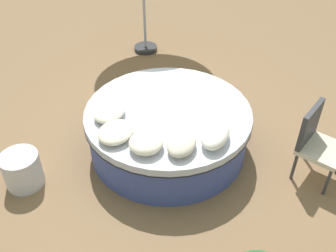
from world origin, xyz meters
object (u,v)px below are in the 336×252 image
object	(u,v)px
patio_chair	(316,139)
throw_pillow_0	(109,112)
round_bed	(168,129)
throw_pillow_2	(146,143)
throw_pillow_3	(182,144)
throw_pillow_4	(215,135)
throw_pillow_1	(116,132)
side_table	(22,170)

from	to	relation	value
patio_chair	throw_pillow_0	bearing A→B (deg)	-59.85
round_bed	throw_pillow_2	world-z (taller)	throw_pillow_2
throw_pillow_3	throw_pillow_4	distance (m)	0.42
throw_pillow_0	throw_pillow_1	xyz separation A→B (m)	(0.32, 0.26, -0.00)
throw_pillow_2	side_table	size ratio (longest dim) A/B	0.87
throw_pillow_2	side_table	world-z (taller)	throw_pillow_2
throw_pillow_3	throw_pillow_4	xyz separation A→B (m)	(-0.28, 0.31, 0.02)
throw_pillow_0	throw_pillow_2	world-z (taller)	throw_pillow_2
throw_pillow_0	throw_pillow_4	bearing A→B (deg)	91.54
throw_pillow_0	throw_pillow_2	distance (m)	0.77
round_bed	throw_pillow_0	size ratio (longest dim) A/B	4.63
throw_pillow_3	patio_chair	size ratio (longest dim) A/B	0.45
throw_pillow_0	throw_pillow_3	xyz separation A→B (m)	(0.24, 1.05, 0.01)
throw_pillow_1	throw_pillow_3	distance (m)	0.80
throw_pillow_1	patio_chair	world-z (taller)	patio_chair
throw_pillow_1	side_table	bearing A→B (deg)	-61.37
throw_pillow_3	throw_pillow_4	bearing A→B (deg)	132.05
throw_pillow_0	throw_pillow_3	bearing A→B (deg)	76.99
throw_pillow_0	throw_pillow_3	world-z (taller)	throw_pillow_3
throw_pillow_4	throw_pillow_1	bearing A→B (deg)	-71.90
throw_pillow_1	side_table	distance (m)	1.27
throw_pillow_2	side_table	bearing A→B (deg)	-70.48
round_bed	patio_chair	size ratio (longest dim) A/B	2.22
throw_pillow_2	throw_pillow_3	bearing A→B (deg)	109.12
round_bed	patio_chair	xyz separation A→B (m)	(-0.22, 1.83, 0.23)
throw_pillow_3	patio_chair	bearing A→B (deg)	121.01
round_bed	throw_pillow_1	world-z (taller)	throw_pillow_1
throw_pillow_3	round_bed	bearing A→B (deg)	-146.37
throw_pillow_1	throw_pillow_2	distance (m)	0.42
throw_pillow_1	throw_pillow_3	size ratio (longest dim) A/B	1.06
throw_pillow_2	patio_chair	world-z (taller)	patio_chair
patio_chair	round_bed	bearing A→B (deg)	-66.77
throw_pillow_2	side_table	xyz separation A→B (m)	(0.51, -1.45, -0.50)
throw_pillow_2	throw_pillow_3	distance (m)	0.40
side_table	throw_pillow_1	bearing A→B (deg)	118.63
throw_pillow_2	throw_pillow_3	world-z (taller)	throw_pillow_2
throw_pillow_2	patio_chair	bearing A→B (deg)	118.69
throw_pillow_2	throw_pillow_3	xyz separation A→B (m)	(-0.13, 0.38, -0.00)
side_table	patio_chair	bearing A→B (deg)	114.76
throw_pillow_0	patio_chair	xyz separation A→B (m)	(-0.61, 2.47, -0.15)
round_bed	throw_pillow_1	bearing A→B (deg)	-27.94
throw_pillow_4	patio_chair	bearing A→B (deg)	117.32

